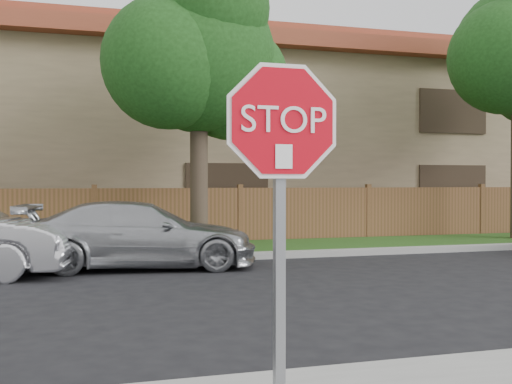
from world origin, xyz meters
name	(u,v)px	position (x,y,z in m)	size (l,w,h in m)	color
far_curb	(97,261)	(0.00, 8.15, 0.07)	(70.00, 0.30, 0.15)	gray
grass_strip	(96,253)	(0.00, 9.80, 0.06)	(70.00, 3.00, 0.12)	#1E4714
fence	(94,218)	(0.00, 11.40, 0.80)	(70.00, 0.12, 1.60)	brown
apartment_building	(92,132)	(0.00, 17.00, 3.53)	(35.20, 9.20, 7.20)	#857153
tree_mid	(201,56)	(2.52, 9.57, 4.87)	(4.80, 3.90, 7.35)	#382B21
stop_sign	(282,173)	(0.94, -1.48, 1.83)	(1.01, 0.13, 2.55)	gray
sedan_right	(140,235)	(0.85, 7.36, 0.69)	(1.92, 4.73, 1.37)	#A8AAAF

